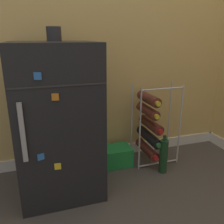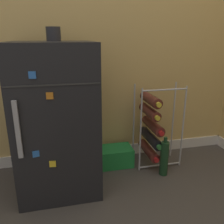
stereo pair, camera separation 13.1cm
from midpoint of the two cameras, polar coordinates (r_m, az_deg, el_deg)
name	(u,v)px [view 1 (the left image)]	position (r m, az deg, el deg)	size (l,w,h in m)	color
ground_plane	(139,191)	(1.67, 4.23, -18.45)	(14.00, 14.00, 0.00)	#423D38
wall_back	(113,0)	(1.90, -1.83, 25.34)	(7.00, 0.07, 2.50)	tan
mini_fridge	(58,120)	(1.56, -15.31, -1.95)	(0.50, 0.55, 0.96)	black
wine_rack	(149,125)	(1.87, 6.96, -3.19)	(0.35, 0.33, 0.65)	#B2B2B7
soda_box	(113,156)	(1.92, -1.66, -10.62)	(0.28, 0.18, 0.15)	#1E7F38
fridge_top_cup	(54,34)	(1.51, -16.37, 17.58)	(0.09, 0.09, 0.08)	#28282D
loose_bottle_floor	(163,156)	(1.83, 10.26, -10.40)	(0.06, 0.06, 0.30)	#19381E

